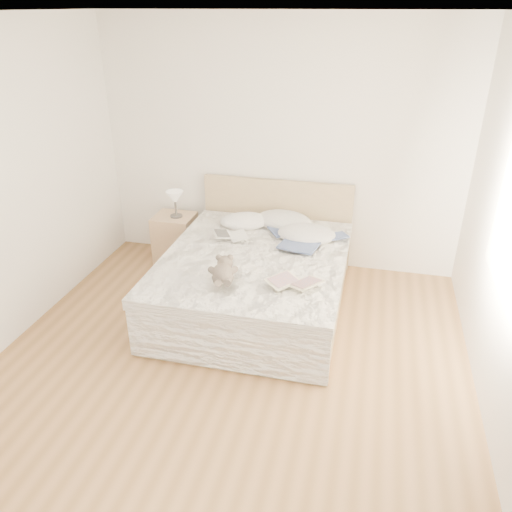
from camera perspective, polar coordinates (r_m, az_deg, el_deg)
name	(u,v)px	position (r m, az deg, el deg)	size (l,w,h in m)	color
floor	(222,379)	(4.21, -3.90, -13.89)	(4.00, 4.50, 0.00)	brown
ceiling	(208,12)	(3.20, -5.55, 25.96)	(4.00, 4.50, 0.00)	white
wall_back	(279,148)	(5.55, 2.69, 12.28)	(4.00, 0.02, 2.70)	white
bed	(256,277)	(4.98, 0.05, -2.47)	(1.72, 2.14, 1.00)	tan
nightstand	(175,238)	(5.96, -9.19, 2.05)	(0.45, 0.40, 0.56)	tan
table_lamp	(175,199)	(5.74, -9.24, 6.49)	(0.21, 0.21, 0.31)	#4A4440
pillow_left	(245,221)	(5.43, -1.29, 4.03)	(0.53, 0.37, 0.16)	white
pillow_middle	(284,221)	(5.44, 3.19, 4.06)	(0.63, 0.44, 0.19)	silver
pillow_right	(307,234)	(5.14, 5.80, 2.53)	(0.59, 0.42, 0.18)	silver
blouse	(303,241)	(5.01, 5.41, 1.77)	(0.57, 0.61, 0.02)	#35446F
photo_book	(230,235)	(5.11, -2.98, 2.37)	(0.35, 0.24, 0.03)	white
childrens_book	(294,283)	(4.25, 4.40, -3.05)	(0.41, 0.27, 0.03)	beige
teddy_bear	(223,279)	(4.26, -3.84, -2.65)	(0.23, 0.32, 0.17)	brown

